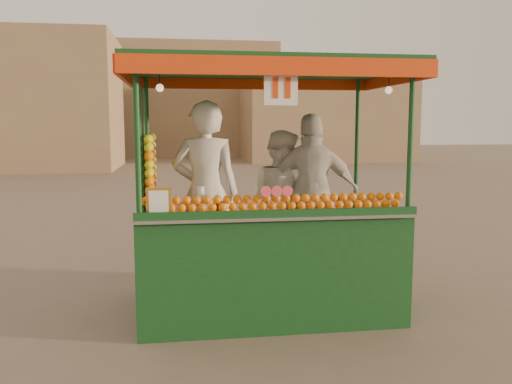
{
  "coord_description": "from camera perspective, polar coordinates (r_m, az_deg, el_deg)",
  "views": [
    {
      "loc": [
        -1.21,
        -5.53,
        1.99
      ],
      "look_at": [
        -0.4,
        -0.01,
        1.28
      ],
      "focal_mm": 37.03,
      "sensor_mm": 36.0,
      "label": 1
    }
  ],
  "objects": [
    {
      "name": "vendor_middle",
      "position": [
        6.15,
        2.68,
        -0.92
      ],
      "size": [
        0.98,
        1.0,
        1.63
      ],
      "rotation": [
        0.0,
        0.0,
        2.25
      ],
      "color": "white",
      "rests_on": "ground"
    },
    {
      "name": "ground",
      "position": [
        6.0,
        3.85,
        -12.19
      ],
      "size": [
        90.0,
        90.0,
        0.0
      ],
      "primitive_type": "plane",
      "color": "#6C594D",
      "rests_on": "ground"
    },
    {
      "name": "juice_cart",
      "position": [
        5.59,
        0.48,
        -4.54
      ],
      "size": [
        2.89,
        1.87,
        2.63
      ],
      "color": "#0F3A18",
      "rests_on": "ground"
    },
    {
      "name": "building_center",
      "position": [
        35.57,
        -9.76,
        9.57
      ],
      "size": [
        14.0,
        7.0,
        7.0
      ],
      "primitive_type": "cube",
      "color": "#907951",
      "rests_on": "ground"
    },
    {
      "name": "building_left",
      "position": [
        26.71,
        -25.62,
        8.71
      ],
      "size": [
        10.0,
        6.0,
        6.0
      ],
      "primitive_type": "cube",
      "color": "#907951",
      "rests_on": "ground"
    },
    {
      "name": "vendor_left",
      "position": [
        5.62,
        -5.47,
        -0.12
      ],
      "size": [
        0.74,
        0.52,
        1.94
      ],
      "rotation": [
        0.0,
        0.0,
        3.06
      ],
      "color": "beige",
      "rests_on": "ground"
    },
    {
      "name": "building_right",
      "position": [
        30.65,
        7.26,
        8.14
      ],
      "size": [
        9.0,
        6.0,
        5.0
      ],
      "primitive_type": "cube",
      "color": "#907951",
      "rests_on": "ground"
    },
    {
      "name": "vendor_right",
      "position": [
        6.03,
        6.1,
        -0.21
      ],
      "size": [
        1.11,
        0.57,
        1.82
      ],
      "rotation": [
        0.0,
        0.0,
        3.02
      ],
      "color": "beige",
      "rests_on": "ground"
    }
  ]
}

